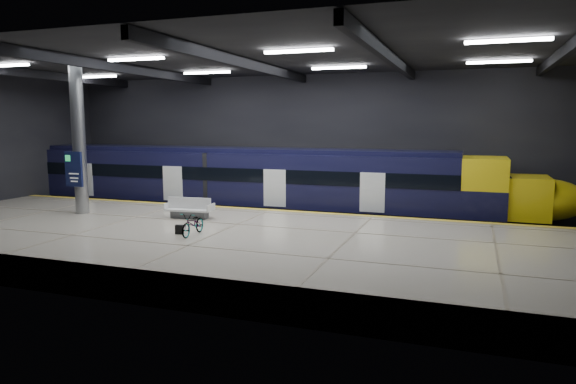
% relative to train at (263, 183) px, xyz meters
% --- Properties ---
extents(ground, '(30.00, 30.00, 0.00)m').
position_rel_train_xyz_m(ground, '(1.50, -5.50, -2.06)').
color(ground, black).
rests_on(ground, ground).
extents(room_shell, '(30.10, 16.10, 8.05)m').
position_rel_train_xyz_m(room_shell, '(1.50, -5.49, 3.66)').
color(room_shell, black).
rests_on(room_shell, ground).
extents(platform, '(30.00, 11.00, 1.10)m').
position_rel_train_xyz_m(platform, '(1.50, -8.00, -1.51)').
color(platform, '#B7AF9B').
rests_on(platform, ground).
extents(safety_strip, '(30.00, 0.40, 0.01)m').
position_rel_train_xyz_m(safety_strip, '(1.50, -2.75, -0.95)').
color(safety_strip, gold).
rests_on(safety_strip, platform).
extents(rails, '(30.00, 1.52, 0.16)m').
position_rel_train_xyz_m(rails, '(1.50, 0.00, -1.98)').
color(rails, gray).
rests_on(rails, ground).
extents(train, '(29.40, 2.84, 3.79)m').
position_rel_train_xyz_m(train, '(0.00, 0.00, 0.00)').
color(train, black).
rests_on(train, ground).
extents(bench, '(2.17, 1.05, 0.93)m').
position_rel_train_xyz_m(bench, '(-1.09, -5.97, -0.63)').
color(bench, '#595B60').
rests_on(bench, platform).
extents(bicycle, '(0.68, 1.70, 0.88)m').
position_rel_train_xyz_m(bicycle, '(0.84, -8.98, -0.52)').
color(bicycle, '#99999E').
rests_on(bicycle, platform).
extents(pannier_bag, '(0.33, 0.24, 0.35)m').
position_rel_train_xyz_m(pannier_bag, '(0.24, -8.98, -0.78)').
color(pannier_bag, black).
rests_on(pannier_bag, platform).
extents(info_column, '(0.90, 0.78, 6.90)m').
position_rel_train_xyz_m(info_column, '(-6.50, -6.52, 2.40)').
color(info_column, '#9EA0A5').
rests_on(info_column, platform).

